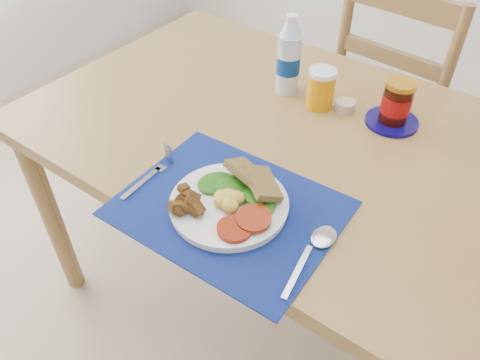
{
  "coord_description": "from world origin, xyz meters",
  "views": [
    {
      "loc": [
        0.48,
        -0.68,
        1.46
      ],
      "look_at": [
        0.05,
        -0.09,
        0.8
      ],
      "focal_mm": 35.0,
      "sensor_mm": 36.0,
      "label": 1
    }
  ],
  "objects_px": {
    "water_bottle": "(289,59)",
    "chair_far": "(398,83)",
    "juice_glass": "(321,90)",
    "breakfast_plate": "(226,202)",
    "jam_on_saucer": "(396,106)"
  },
  "relations": [
    {
      "from": "water_bottle",
      "to": "juice_glass",
      "type": "height_order",
      "value": "water_bottle"
    },
    {
      "from": "water_bottle",
      "to": "juice_glass",
      "type": "bearing_deg",
      "value": -7.66
    },
    {
      "from": "chair_far",
      "to": "jam_on_saucer",
      "type": "height_order",
      "value": "chair_far"
    },
    {
      "from": "juice_glass",
      "to": "jam_on_saucer",
      "type": "xyz_separation_m",
      "value": [
        0.2,
        0.04,
        0.0
      ]
    },
    {
      "from": "water_bottle",
      "to": "jam_on_saucer",
      "type": "height_order",
      "value": "water_bottle"
    },
    {
      "from": "jam_on_saucer",
      "to": "breakfast_plate",
      "type": "bearing_deg",
      "value": -107.49
    },
    {
      "from": "water_bottle",
      "to": "breakfast_plate",
      "type": "bearing_deg",
      "value": -72.73
    },
    {
      "from": "chair_far",
      "to": "breakfast_plate",
      "type": "distance_m",
      "value": 1.02
    },
    {
      "from": "breakfast_plate",
      "to": "jam_on_saucer",
      "type": "relative_size",
      "value": 1.81
    },
    {
      "from": "chair_far",
      "to": "water_bottle",
      "type": "relative_size",
      "value": 5.17
    },
    {
      "from": "water_bottle",
      "to": "jam_on_saucer",
      "type": "relative_size",
      "value": 1.63
    },
    {
      "from": "water_bottle",
      "to": "chair_far",
      "type": "bearing_deg",
      "value": 71.93
    },
    {
      "from": "breakfast_plate",
      "to": "jam_on_saucer",
      "type": "distance_m",
      "value": 0.53
    },
    {
      "from": "chair_far",
      "to": "juice_glass",
      "type": "relative_size",
      "value": 11.27
    },
    {
      "from": "juice_glass",
      "to": "water_bottle",
      "type": "bearing_deg",
      "value": 172.34
    }
  ]
}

